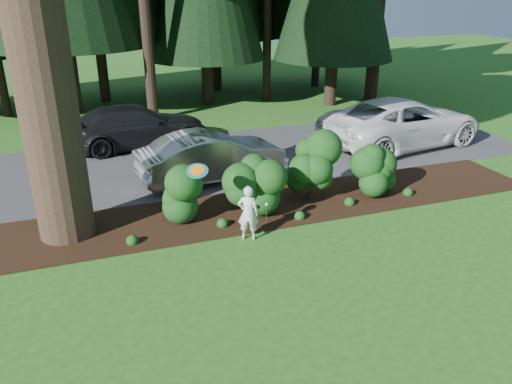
% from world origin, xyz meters
% --- Properties ---
extents(ground, '(80.00, 80.00, 0.00)m').
position_xyz_m(ground, '(0.00, 0.00, 0.00)').
color(ground, '#245518').
rests_on(ground, ground).
extents(mulch_bed, '(16.00, 2.50, 0.05)m').
position_xyz_m(mulch_bed, '(0.00, 3.25, 0.03)').
color(mulch_bed, black).
rests_on(mulch_bed, ground).
extents(driveway, '(22.00, 6.00, 0.03)m').
position_xyz_m(driveway, '(0.00, 7.50, 0.01)').
color(driveway, '#38383A').
rests_on(driveway, ground).
extents(shrub_row, '(6.53, 1.60, 1.61)m').
position_xyz_m(shrub_row, '(0.77, 3.14, 0.81)').
color(shrub_row, '#123C13').
rests_on(shrub_row, ground).
extents(lily_cluster, '(0.69, 0.09, 0.57)m').
position_xyz_m(lily_cluster, '(-0.30, 2.40, 0.50)').
color(lily_cluster, '#123C13').
rests_on(lily_cluster, ground).
extents(car_silver_wagon, '(4.57, 2.16, 1.45)m').
position_xyz_m(car_silver_wagon, '(-0.48, 5.67, 0.75)').
color(car_silver_wagon, '#BABABF').
rests_on(car_silver_wagon, driveway).
extents(car_white_suv, '(6.51, 3.81, 1.70)m').
position_xyz_m(car_white_suv, '(6.84, 6.70, 0.88)').
color(car_white_suv, silver).
rests_on(car_white_suv, driveway).
extents(car_dark_suv, '(5.29, 2.68, 1.47)m').
position_xyz_m(car_dark_suv, '(-2.16, 9.80, 0.77)').
color(car_dark_suv, black).
rests_on(car_dark_suv, driveway).
extents(child, '(0.57, 0.49, 1.32)m').
position_xyz_m(child, '(-0.68, 1.80, 0.66)').
color(child, silver).
rests_on(child, ground).
extents(frisbee, '(0.49, 0.45, 0.24)m').
position_xyz_m(frisbee, '(-1.80, 1.82, 1.82)').
color(frisbee, '#16777D').
rests_on(frisbee, ground).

